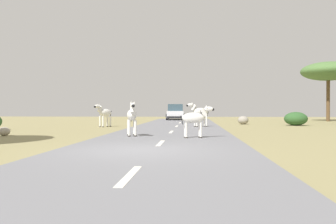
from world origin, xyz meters
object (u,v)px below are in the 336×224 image
Objects in this scene: zebra_0 at (132,115)px; rock_2 at (4,131)px; zebra_1 at (195,118)px; tree_3 at (328,72)px; zebra_2 at (199,112)px; car_0 at (175,113)px; zebra_3 at (104,113)px; bush_2 at (296,119)px; rock_1 at (243,120)px.

zebra_0 is 2.90× the size of rock_2.
tree_3 is at bearing 136.68° from zebra_1.
zebra_2 is 12.29m from rock_2.
car_0 reaches higher than zebra_1.
rock_2 is (-22.52, -20.49, -4.84)m from tree_3.
zebra_0 is at bearing 141.20° from zebra_3.
tree_3 is at bearing -119.12° from zebra_3.
bush_2 is 20.06m from rock_2.
bush_2 is (10.49, 11.55, -0.46)m from zebra_0.
tree_3 is at bearing 42.31° from rock_2.
car_0 reaches higher than bush_2.
rock_1 is at bearing -142.26° from tree_3.
bush_2 is 3.09× the size of rock_2.
car_0 reaches higher than zebra_0.
rock_1 is at bearing -64.40° from zebra_2.
car_0 is at bearing 121.10° from rock_1.
zebra_0 is 0.98× the size of zebra_2.
zebra_0 is 0.27× the size of tree_3.
car_0 is (4.22, 15.03, -0.12)m from zebra_3.
zebra_1 is (2.81, -0.73, -0.10)m from zebra_0.
rock_2 is (-6.16, 0.36, -0.77)m from zebra_0.
rock_1 is 18.46m from rock_2.
zebra_2 is 0.38× the size of car_0.
zebra_1 is 9.06m from rock_2.
bush_2 is (7.33, 3.22, -0.52)m from zebra_2.
rock_2 is (-9.32, -7.97, -0.83)m from zebra_2.
zebra_2 is 0.28× the size of tree_3.
tree_3 is (16.36, 20.86, 4.07)m from zebra_0.
zebra_3 is 8.63m from rock_2.
rock_1 is at bearing -130.54° from zebra_0.
zebra_2 reaches higher than zebra_0.
car_0 is at bearing -105.48° from zebra_0.
tree_3 reaches higher than zebra_0.
tree_3 is (13.20, 12.52, 4.00)m from zebra_2.
zebra_3 is 1.88× the size of rock_1.
car_0 is 24.22m from rock_2.
zebra_0 is at bearing -3.36° from rock_2.
zebra_0 is at bearing -115.79° from zebra_1.
tree_3 reaches higher than car_0.
car_0 is 0.73× the size of tree_3.
zebra_0 reaches higher than rock_1.
zebra_3 is 2.92× the size of rock_2.
tree_3 is (19.83, 12.32, 4.07)m from zebra_3.
bush_2 is (7.68, 12.28, -0.35)m from zebra_1.
zebra_2 is at bearing -136.51° from tree_3.
bush_2 is (9.75, -12.01, -0.33)m from car_0.
rock_2 is at bearing 71.56° from car_0.
tree_3 reaches higher than zebra_3.
tree_3 is at bearing 57.78° from bush_2.
tree_3 reaches higher than rock_2.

